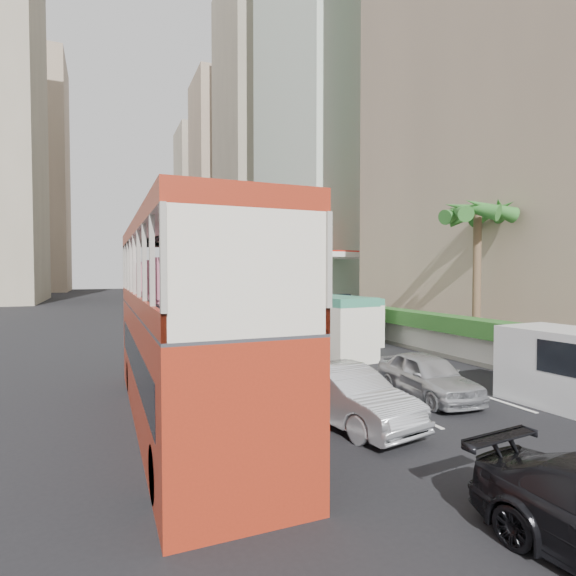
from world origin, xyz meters
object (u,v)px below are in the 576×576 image
car_silver_lane_a (345,423)px  minibus_far (342,319)px  car_silver_lane_b (427,397)px  van_asset (251,332)px  double_decker_bus (185,322)px  shell_station (326,284)px  panel_van_far (274,309)px  minibus_near (319,324)px  palm_tree (477,281)px

car_silver_lane_a → minibus_far: minibus_far is taller
car_silver_lane_b → van_asset: car_silver_lane_b is taller
double_decker_bus → car_silver_lane_b: double_decker_bus is taller
car_silver_lane_b → shell_station: 25.49m
minibus_far → panel_van_far: minibus_far is taller
car_silver_lane_a → double_decker_bus: bearing=143.0°
double_decker_bus → minibus_far: size_ratio=1.98×
minibus_near → palm_tree: 7.44m
minibus_near → double_decker_bus: bearing=-143.1°
shell_station → panel_van_far: bearing=-159.2°
panel_van_far → shell_station: shell_station is taller
minibus_near → minibus_far: (2.89, 2.98, -0.13)m
van_asset → panel_van_far: 6.31m
car_silver_lane_a → palm_tree: size_ratio=0.68×
minibus_near → shell_station: (8.65, 15.89, 1.38)m
car_silver_lane_b → minibus_far: (3.14, 10.82, 1.23)m
minibus_far → double_decker_bus: bearing=-134.7°
panel_van_far → double_decker_bus: bearing=-105.3°
palm_tree → car_silver_lane_a: bearing=-150.3°
double_decker_bus → palm_tree: 14.39m
car_silver_lane_a → van_asset: 17.78m
panel_van_far → van_asset: bearing=-113.6°
minibus_far → palm_tree: palm_tree is taller
shell_station → car_silver_lane_b: bearing=-110.6°
car_silver_lane_b → van_asset: bearing=96.4°
minibus_far → palm_tree: 7.37m
car_silver_lane_b → van_asset: size_ratio=0.83×
car_silver_lane_b → minibus_far: size_ratio=0.71×
car_silver_lane_a → shell_station: size_ratio=0.54×
minibus_near → minibus_far: minibus_near is taller
van_asset → minibus_far: bearing=-57.8°
car_silver_lane_b → palm_tree: bearing=40.5°
double_decker_bus → palm_tree: (13.80, 4.00, 0.85)m
shell_station → minibus_near: bearing=-118.6°
minibus_near → panel_van_far: (2.98, 13.74, -0.45)m
car_silver_lane_a → panel_van_far: size_ratio=0.95×
minibus_near → van_asset: bearing=86.7°
car_silver_lane_b → minibus_near: size_ratio=0.64×
double_decker_bus → panel_van_far: bearing=63.6°
shell_station → double_decker_bus: bearing=-124.8°
panel_van_far → shell_station: bearing=31.9°
panel_van_far → palm_tree: palm_tree is taller
car_silver_lane_b → panel_van_far: bearing=86.8°
van_asset → minibus_far: size_ratio=0.85×
double_decker_bus → van_asset: bearing=66.7°
van_asset → panel_van_far: bearing=56.0°
double_decker_bus → shell_station: 28.02m
palm_tree → car_silver_lane_b: bearing=-144.8°
palm_tree → shell_station: size_ratio=0.80×
van_asset → panel_van_far: (3.55, 5.14, 0.91)m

